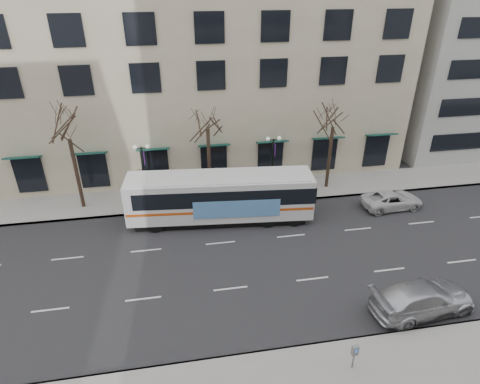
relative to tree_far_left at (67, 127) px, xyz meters
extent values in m
plane|color=black|center=(10.00, -8.80, -6.70)|extent=(160.00, 160.00, 0.00)
cube|color=gray|center=(15.00, 0.20, -6.62)|extent=(80.00, 4.00, 0.15)
cube|color=tan|center=(8.00, 12.20, 5.30)|extent=(40.00, 20.00, 24.00)
cylinder|color=black|center=(0.00, 0.00, -3.83)|extent=(0.28, 0.28, 5.74)
cylinder|color=black|center=(10.00, 0.00, -3.72)|extent=(0.28, 0.28, 5.95)
cylinder|color=black|center=(20.00, 0.00, -3.97)|extent=(0.28, 0.28, 5.46)
cylinder|color=black|center=(5.00, -0.60, -4.20)|extent=(0.16, 0.16, 5.00)
cylinder|color=black|center=(5.00, -0.60, -6.55)|extent=(0.36, 0.36, 0.30)
cube|color=black|center=(5.00, -0.60, -1.75)|extent=(0.90, 0.06, 0.06)
sphere|color=silver|center=(4.55, -0.60, -1.65)|extent=(0.32, 0.32, 0.32)
sphere|color=silver|center=(5.45, -0.60, -1.65)|extent=(0.32, 0.32, 0.32)
cube|color=#4A1C6C|center=(5.12, -0.60, -2.60)|extent=(0.04, 0.45, 1.00)
cylinder|color=black|center=(15.00, -0.60, -4.20)|extent=(0.16, 0.16, 5.00)
cylinder|color=black|center=(15.00, -0.60, -6.55)|extent=(0.36, 0.36, 0.30)
cube|color=black|center=(15.00, -0.60, -1.75)|extent=(0.90, 0.06, 0.06)
sphere|color=silver|center=(14.55, -0.60, -1.65)|extent=(0.32, 0.32, 0.32)
sphere|color=silver|center=(15.45, -0.60, -1.65)|extent=(0.32, 0.32, 0.32)
cube|color=#4A1C6C|center=(15.12, -0.60, -2.60)|extent=(0.04, 0.45, 1.00)
cube|color=silver|center=(10.40, -3.50, -4.67)|extent=(13.54, 4.08, 3.06)
cube|color=black|center=(10.40, -3.50, -6.39)|extent=(12.45, 3.64, 0.50)
cube|color=black|center=(10.74, -3.53, -4.20)|extent=(13.02, 4.08, 1.22)
cube|color=#C24912|center=(10.40, -3.50, -5.20)|extent=(13.41, 4.11, 0.20)
cube|color=#528AC7|center=(11.38, -5.07, -4.98)|extent=(6.09, 0.62, 1.33)
cube|color=silver|center=(10.40, -3.50, -3.11)|extent=(12.85, 3.74, 0.09)
cylinder|color=black|center=(5.64, -4.35, -6.14)|extent=(1.14, 0.41, 1.11)
cylinder|color=black|center=(5.87, -1.81, -6.14)|extent=(1.14, 0.41, 1.11)
cylinder|color=black|center=(13.61, -5.08, -6.14)|extent=(1.14, 0.41, 1.11)
cylinder|color=black|center=(13.84, -2.53, -6.14)|extent=(1.14, 0.41, 1.11)
cylinder|color=black|center=(15.60, -5.26, -6.14)|extent=(1.14, 0.41, 1.11)
cylinder|color=black|center=(15.83, -2.71, -6.14)|extent=(1.14, 0.41, 1.11)
imported|color=#B8B9C0|center=(19.98, -14.54, -5.85)|extent=(6.03, 2.97, 1.69)
imported|color=silver|center=(23.86, -4.00, -6.04)|extent=(4.84, 2.42, 1.32)
cylinder|color=slate|center=(14.74, -17.44, -6.07)|extent=(0.08, 0.08, 0.95)
cube|color=slate|center=(14.74, -17.44, -5.44)|extent=(0.32, 0.23, 0.53)
cube|color=blue|center=(14.73, -17.54, -5.36)|extent=(0.15, 0.04, 0.19)
camera|label=1|loc=(7.52, -28.83, 9.47)|focal=30.00mm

